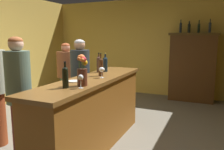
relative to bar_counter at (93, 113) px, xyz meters
name	(u,v)px	position (x,y,z in m)	size (l,w,h in m)	color
floor	(68,139)	(-0.49, 0.07, -0.53)	(9.11, 9.11, 0.00)	slate
wall_back	(137,47)	(-0.49, 3.63, 0.81)	(5.18, 0.12, 2.67)	gold
bar_counter	(93,113)	(0.00, 0.00, 0.00)	(0.58, 2.52, 1.05)	brown
display_cabinet	(192,66)	(1.08, 3.30, 0.37)	(1.18, 0.47, 1.72)	#472B12
wine_bottle_merlot	(65,76)	(0.03, -0.70, 0.65)	(0.07, 0.07, 0.30)	black
wine_bottle_riesling	(101,66)	(0.02, 0.22, 0.67)	(0.07, 0.07, 0.34)	#442614
wine_bottle_rose	(105,63)	(-0.10, 0.63, 0.66)	(0.08, 0.08, 0.32)	#182938
wine_bottle_chardonnay	(99,64)	(-0.16, 0.52, 0.66)	(0.07, 0.07, 0.32)	#41271F
wine_glass_front	(81,78)	(0.20, -0.64, 0.63)	(0.06, 0.06, 0.16)	white
wine_glass_mid	(102,70)	(0.11, 0.07, 0.63)	(0.08, 0.08, 0.15)	white
flower_arrangement	(82,72)	(0.14, -0.51, 0.69)	(0.13, 0.14, 0.37)	#53291C
cheese_plate	(74,81)	(-0.09, -0.33, 0.52)	(0.17, 0.17, 0.01)	white
display_bottle_left	(181,27)	(0.74, 3.30, 1.34)	(0.06, 0.06, 0.33)	#1D2632
display_bottle_midleft	(189,28)	(0.95, 3.30, 1.33)	(0.07, 0.07, 0.29)	black
display_bottle_center	(199,27)	(1.17, 3.30, 1.33)	(0.06, 0.06, 0.31)	black
display_bottle_midright	(210,27)	(1.43, 3.30, 1.34)	(0.06, 0.06, 0.32)	#202B3C
patron_by_cabinet	(19,96)	(-0.63, -0.75, 0.38)	(0.31, 0.31, 1.63)	maroon
patron_near_entrance	(66,75)	(-1.33, 1.27, 0.28)	(0.39, 0.39, 1.50)	#435D44
patron_redhead	(80,79)	(-0.66, 0.74, 0.34)	(0.35, 0.35, 1.58)	maroon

